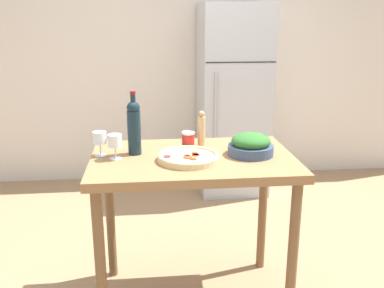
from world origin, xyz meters
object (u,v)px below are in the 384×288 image
(wine_bottle, at_px, (134,126))
(salt_canister, at_px, (188,141))
(salad_bowl, at_px, (251,145))
(wine_glass_far, at_px, (100,139))
(refrigerator, at_px, (232,100))
(wine_glass_near, at_px, (115,142))
(pepper_mill, at_px, (201,130))
(homemade_pizza, at_px, (188,157))

(wine_bottle, bearing_deg, salt_canister, 10.24)
(wine_bottle, relative_size, salad_bowl, 1.39)
(wine_bottle, relative_size, salt_canister, 3.37)
(wine_glass_far, height_order, salt_canister, wine_glass_far)
(refrigerator, xyz_separation_m, salt_canister, (-0.59, -1.65, 0.08))
(refrigerator, height_order, wine_glass_far, refrigerator)
(wine_bottle, bearing_deg, wine_glass_far, -175.00)
(salt_canister, bearing_deg, wine_glass_near, -161.33)
(salad_bowl, height_order, salt_canister, salad_bowl)
(refrigerator, xyz_separation_m, wine_glass_far, (-1.08, -1.73, 0.12))
(pepper_mill, height_order, salad_bowl, pepper_mill)
(wine_glass_far, xyz_separation_m, pepper_mill, (0.58, 0.11, 0.01))
(refrigerator, relative_size, wine_bottle, 5.02)
(pepper_mill, distance_m, homemade_pizza, 0.28)
(refrigerator, distance_m, salad_bowl, 1.81)
(wine_glass_far, height_order, pepper_mill, pepper_mill)
(wine_bottle, xyz_separation_m, wine_glass_far, (-0.19, -0.02, -0.06))
(wine_glass_near, relative_size, homemade_pizza, 0.41)
(refrigerator, bearing_deg, salad_bowl, -97.92)
(wine_glass_near, distance_m, salad_bowl, 0.75)
(wine_glass_far, xyz_separation_m, homemade_pizza, (0.48, -0.13, -0.08))
(wine_glass_far, relative_size, salad_bowl, 0.54)
(homemade_pizza, bearing_deg, pepper_mill, 67.57)
(wine_bottle, height_order, wine_glass_near, wine_bottle)
(refrigerator, xyz_separation_m, salad_bowl, (-0.25, -1.79, 0.08))
(wine_glass_far, bearing_deg, homemade_pizza, -15.51)
(refrigerator, xyz_separation_m, wine_glass_near, (-1.00, -1.79, 0.12))
(wine_glass_far, distance_m, salad_bowl, 0.84)
(wine_bottle, height_order, salad_bowl, wine_bottle)
(wine_glass_far, relative_size, pepper_mill, 0.63)
(wine_glass_near, height_order, homemade_pizza, wine_glass_near)
(refrigerator, bearing_deg, salt_canister, -109.56)
(wine_bottle, distance_m, salad_bowl, 0.66)
(wine_glass_near, xyz_separation_m, wine_glass_far, (-0.09, 0.07, 0.00))
(refrigerator, relative_size, salad_bowl, 6.97)
(homemade_pizza, bearing_deg, salt_canister, 84.92)
(refrigerator, relative_size, wine_glass_near, 12.92)
(wine_glass_near, distance_m, homemade_pizza, 0.40)
(wine_glass_far, height_order, salad_bowl, wine_glass_far)
(refrigerator, distance_m, salt_canister, 1.76)
(wine_glass_near, relative_size, pepper_mill, 0.63)
(refrigerator, height_order, homemade_pizza, refrigerator)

